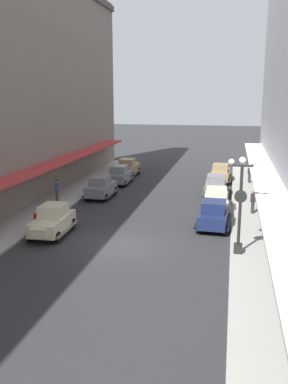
# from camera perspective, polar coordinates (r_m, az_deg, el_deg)

# --- Properties ---
(ground_plane) EXTENTS (200.00, 200.00, 0.00)m
(ground_plane) POSITION_cam_1_polar(r_m,az_deg,el_deg) (23.93, -3.01, -7.38)
(ground_plane) COLOR #2D2D30
(sidewalk_left) EXTENTS (3.00, 60.00, 0.15)m
(sidewalk_left) POSITION_cam_1_polar(r_m,az_deg,el_deg) (26.76, -18.81, -5.69)
(sidewalk_left) COLOR #A8A59E
(sidewalk_left) RESTS_ON ground
(sidewalk_right) EXTENTS (3.00, 60.00, 0.15)m
(sidewalk_right) POSITION_cam_1_polar(r_m,az_deg,el_deg) (23.23, 15.36, -8.30)
(sidewalk_right) COLOR #A8A59E
(sidewalk_right) RESTS_ON ground
(parked_car_0) EXTENTS (2.24, 4.30, 1.84)m
(parked_car_0) POSITION_cam_1_polar(r_m,az_deg,el_deg) (30.98, 9.83, -0.98)
(parked_car_0) COLOR beige
(parked_car_0) RESTS_ON ground
(parked_car_1) EXTENTS (2.30, 4.31, 1.84)m
(parked_car_1) POSITION_cam_1_polar(r_m,az_deg,el_deg) (26.14, -12.37, -3.72)
(parked_car_1) COLOR beige
(parked_car_1) RESTS_ON ground
(parked_car_2) EXTENTS (2.30, 4.31, 1.84)m
(parked_car_2) POSITION_cam_1_polar(r_m,az_deg,el_deg) (41.72, 10.37, 2.60)
(parked_car_2) COLOR #997F5B
(parked_car_2) RESTS_ON ground
(parked_car_3) EXTENTS (2.19, 4.28, 1.84)m
(parked_car_3) POSITION_cam_1_polar(r_m,az_deg,el_deg) (40.20, -3.35, 2.40)
(parked_car_3) COLOR slate
(parked_car_3) RESTS_ON ground
(parked_car_4) EXTENTS (2.20, 4.28, 1.84)m
(parked_car_4) POSITION_cam_1_polar(r_m,az_deg,el_deg) (44.41, -2.20, 3.43)
(parked_car_4) COLOR #997F5B
(parked_car_4) RESTS_ON ground
(parked_car_5) EXTENTS (2.15, 4.26, 1.84)m
(parked_car_5) POSITION_cam_1_polar(r_m,az_deg,el_deg) (34.92, -5.88, 0.73)
(parked_car_5) COLOR slate
(parked_car_5) RESTS_ON ground
(parked_car_6) EXTENTS (2.28, 4.31, 1.84)m
(parked_car_6) POSITION_cam_1_polar(r_m,az_deg,el_deg) (27.20, 9.48, -2.93)
(parked_car_6) COLOR #19234C
(parked_car_6) RESTS_ON ground
(parked_car_7) EXTENTS (2.23, 4.29, 1.84)m
(parked_car_7) POSITION_cam_1_polar(r_m,az_deg,el_deg) (35.84, 9.75, 0.93)
(parked_car_7) COLOR slate
(parked_car_7) RESTS_ON ground
(lamp_post_with_clock) EXTENTS (1.42, 0.44, 5.16)m
(lamp_post_with_clock) POSITION_cam_1_polar(r_m,az_deg,el_deg) (22.25, 12.99, -1.23)
(lamp_post_with_clock) COLOR black
(lamp_post_with_clock) RESTS_ON sidewalk_right
(fire_hydrant) EXTENTS (0.24, 0.24, 0.82)m
(fire_hydrant) POSITION_cam_1_polar(r_m,az_deg,el_deg) (27.88, -14.58, -3.60)
(fire_hydrant) COLOR #B21E19
(fire_hydrant) RESTS_ON sidewalk_left
(pedestrian_0) EXTENTS (0.36, 0.28, 1.67)m
(pedestrian_0) POSITION_cam_1_polar(r_m,az_deg,el_deg) (27.97, 16.80, -2.73)
(pedestrian_0) COLOR slate
(pedestrian_0) RESTS_ON sidewalk_right
(pedestrian_1) EXTENTS (0.36, 0.24, 1.64)m
(pedestrian_1) POSITION_cam_1_polar(r_m,az_deg,el_deg) (30.59, 14.60, -1.31)
(pedestrian_1) COLOR #2D2D33
(pedestrian_1) RESTS_ON sidewalk_right
(pedestrian_2) EXTENTS (0.36, 0.28, 1.67)m
(pedestrian_2) POSITION_cam_1_polar(r_m,az_deg,el_deg) (33.89, -11.77, 0.26)
(pedestrian_2) COLOR #4C4238
(pedestrian_2) RESTS_ON sidewalk_left
(pedestrian_3) EXTENTS (0.36, 0.24, 1.64)m
(pedestrian_3) POSITION_cam_1_polar(r_m,az_deg,el_deg) (41.38, 14.17, 2.39)
(pedestrian_3) COLOR #2D2D33
(pedestrian_3) RESTS_ON sidewalk_right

